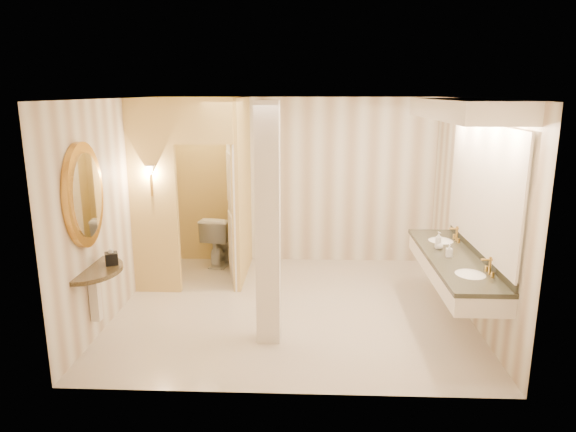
% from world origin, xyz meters
% --- Properties ---
extents(floor, '(4.50, 4.50, 0.00)m').
position_xyz_m(floor, '(0.00, 0.00, 0.00)').
color(floor, beige).
rests_on(floor, ground).
extents(ceiling, '(4.50, 4.50, 0.00)m').
position_xyz_m(ceiling, '(0.00, 0.00, 2.70)').
color(ceiling, white).
rests_on(ceiling, wall_back).
extents(wall_back, '(4.50, 0.02, 2.70)m').
position_xyz_m(wall_back, '(0.00, 2.00, 1.35)').
color(wall_back, silver).
rests_on(wall_back, floor).
extents(wall_front, '(4.50, 0.02, 2.70)m').
position_xyz_m(wall_front, '(0.00, -2.00, 1.35)').
color(wall_front, silver).
rests_on(wall_front, floor).
extents(wall_left, '(0.02, 4.00, 2.70)m').
position_xyz_m(wall_left, '(-2.25, 0.00, 1.35)').
color(wall_left, silver).
rests_on(wall_left, floor).
extents(wall_right, '(0.02, 4.00, 2.70)m').
position_xyz_m(wall_right, '(2.25, 0.00, 1.35)').
color(wall_right, silver).
rests_on(wall_right, floor).
extents(toilet_closet, '(1.50, 1.55, 2.70)m').
position_xyz_m(toilet_closet, '(-1.12, 0.97, 1.39)').
color(toilet_closet, '#EAC47A').
rests_on(toilet_closet, floor).
extents(wall_sconce, '(0.14, 0.14, 0.42)m').
position_xyz_m(wall_sconce, '(-1.93, 0.43, 1.73)').
color(wall_sconce, '#B5893A').
rests_on(wall_sconce, toilet_closet).
extents(vanity, '(0.75, 2.56, 2.09)m').
position_xyz_m(vanity, '(1.98, -0.40, 1.63)').
color(vanity, white).
rests_on(vanity, floor).
extents(console_shelf, '(0.88, 0.88, 1.89)m').
position_xyz_m(console_shelf, '(-2.21, -1.01, 1.33)').
color(console_shelf, black).
rests_on(console_shelf, floor).
extents(pillar, '(0.26, 0.26, 2.70)m').
position_xyz_m(pillar, '(-0.24, -0.90, 1.35)').
color(pillar, white).
rests_on(pillar, floor).
extents(tissue_box, '(0.18, 0.18, 0.14)m').
position_xyz_m(tissue_box, '(-2.02, -0.87, 0.94)').
color(tissue_box, black).
rests_on(tissue_box, console_shelf).
extents(toilet, '(0.60, 0.88, 0.82)m').
position_xyz_m(toilet, '(-1.24, 1.75, 0.41)').
color(toilet, white).
rests_on(toilet, floor).
extents(soap_bottle_a, '(0.07, 0.07, 0.15)m').
position_xyz_m(soap_bottle_a, '(1.88, -0.44, 0.95)').
color(soap_bottle_a, beige).
rests_on(soap_bottle_a, vanity).
extents(soap_bottle_b, '(0.12, 0.12, 0.12)m').
position_xyz_m(soap_bottle_b, '(1.84, -0.14, 0.93)').
color(soap_bottle_b, silver).
rests_on(soap_bottle_b, vanity).
extents(soap_bottle_c, '(0.11, 0.11, 0.22)m').
position_xyz_m(soap_bottle_c, '(1.82, -0.13, 0.98)').
color(soap_bottle_c, '#C6B28C').
rests_on(soap_bottle_c, vanity).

